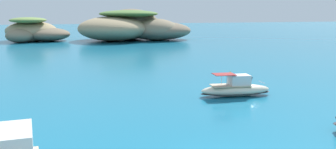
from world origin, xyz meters
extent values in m
ellipsoid|color=#756651|center=(17.47, 76.70, 2.32)|extent=(16.91, 14.33, 4.64)
ellipsoid|color=#84755B|center=(16.44, 75.48, 2.69)|extent=(14.72, 15.04, 5.39)
ellipsoid|color=#9E8966|center=(6.21, 77.53, 2.98)|extent=(18.67, 22.44, 5.96)
ellipsoid|color=#756651|center=(11.62, 81.76, 3.91)|extent=(20.48, 20.54, 7.81)
ellipsoid|color=#756651|center=(7.24, 77.26, 2.74)|extent=(8.34, 7.09, 5.48)
ellipsoid|color=#517538|center=(10.23, 77.59, 6.56)|extent=(14.62, 13.29, 1.82)
ellipsoid|color=#9E8966|center=(-13.06, 83.53, 2.39)|extent=(13.02, 14.20, 4.78)
ellipsoid|color=#84755B|center=(-15.40, 77.78, 1.58)|extent=(8.76, 8.79, 3.16)
ellipsoid|color=#756651|center=(-9.11, 81.11, 1.60)|extent=(11.28, 12.13, 3.20)
ellipsoid|color=#756651|center=(-12.81, 79.18, 1.33)|extent=(5.16, 5.30, 2.66)
ellipsoid|color=olive|center=(-13.52, 80.40, 5.08)|extent=(8.52, 7.75, 1.41)
ellipsoid|color=beige|center=(7.37, 13.63, 0.52)|extent=(6.28, 2.48, 1.04)
ellipsoid|color=black|center=(7.37, 13.63, 0.29)|extent=(6.41, 2.53, 0.12)
cube|color=#C6B793|center=(6.91, 13.68, 0.96)|extent=(3.51, 1.91, 0.06)
cube|color=silver|center=(7.67, 13.60, 1.42)|extent=(1.84, 1.46, 0.86)
cube|color=#2D4756|center=(8.54, 13.51, 1.51)|extent=(0.33, 1.21, 0.46)
cylinder|color=silver|center=(9.74, 13.38, 1.14)|extent=(0.17, 1.28, 0.04)
cube|color=maroon|center=(6.30, 13.75, 1.94)|extent=(1.98, 1.62, 0.04)
cylinder|color=silver|center=(6.37, 14.39, 1.45)|extent=(0.03, 0.03, 0.98)
cylinder|color=silver|center=(6.23, 13.11, 1.45)|extent=(0.03, 0.03, 0.98)
cube|color=silver|center=(-9.32, 0.08, 2.12)|extent=(2.10, 2.70, 1.29)
cube|color=#2D4756|center=(-9.41, 1.38, 2.25)|extent=(1.81, 0.41, 0.68)
cylinder|color=silver|center=(-9.53, 3.20, 1.63)|extent=(1.93, 0.16, 0.04)
sphere|color=yellow|center=(8.86, 17.78, 0.28)|extent=(0.56, 0.56, 0.56)
cylinder|color=black|center=(8.86, 17.78, 0.78)|extent=(0.06, 0.06, 1.00)
cone|color=yellow|center=(8.86, 17.78, 1.38)|extent=(0.20, 0.20, 0.20)
camera|label=1|loc=(-7.27, -14.90, 7.28)|focal=39.91mm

